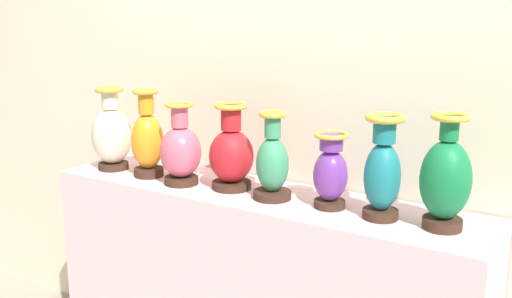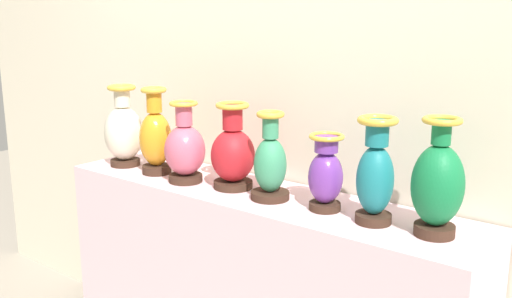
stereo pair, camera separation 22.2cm
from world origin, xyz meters
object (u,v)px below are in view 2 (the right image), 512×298
(vase_violet, at_px, (326,174))
(vase_crimson, at_px, (233,153))
(vase_jade, at_px, (270,164))
(vase_rose, at_px, (185,149))
(vase_teal, at_px, (375,174))
(vase_emerald, at_px, (438,185))
(vase_amber, at_px, (156,137))
(vase_ivory, at_px, (124,131))

(vase_violet, bearing_deg, vase_crimson, 179.43)
(vase_jade, bearing_deg, vase_rose, -175.55)
(vase_teal, xyz_separation_m, vase_emerald, (0.20, 0.01, -0.00))
(vase_rose, height_order, vase_emerald, vase_emerald)
(vase_amber, relative_size, vase_violet, 1.37)
(vase_ivory, distance_m, vase_violet, 1.05)
(vase_jade, distance_m, vase_emerald, 0.63)
(vase_rose, height_order, vase_jade, vase_rose)
(vase_rose, xyz_separation_m, vase_teal, (0.84, 0.04, 0.03))
(vase_crimson, height_order, vase_jade, vase_crimson)
(vase_jade, height_order, vase_teal, vase_teal)
(vase_ivory, distance_m, vase_rose, 0.41)
(vase_violet, bearing_deg, vase_amber, -177.62)
(vase_violet, distance_m, vase_teal, 0.20)
(vase_amber, distance_m, vase_crimson, 0.41)
(vase_crimson, relative_size, vase_jade, 1.03)
(vase_ivory, height_order, vase_jade, vase_ivory)
(vase_crimson, bearing_deg, vase_violet, -0.57)
(vase_crimson, bearing_deg, vase_jade, -6.56)
(vase_amber, relative_size, vase_emerald, 1.00)
(vase_jade, xyz_separation_m, vase_violet, (0.23, 0.02, -0.00))
(vase_violet, xyz_separation_m, vase_emerald, (0.40, 0.00, 0.03))
(vase_amber, height_order, vase_rose, vase_amber)
(vase_crimson, xyz_separation_m, vase_teal, (0.62, -0.02, 0.02))
(vase_violet, bearing_deg, vase_jade, -175.26)
(vase_emerald, bearing_deg, vase_rose, -177.04)
(vase_crimson, bearing_deg, vase_teal, -1.44)
(vase_teal, bearing_deg, vase_emerald, 3.95)
(vase_jade, xyz_separation_m, vase_teal, (0.42, 0.01, 0.03))
(vase_ivory, relative_size, vase_crimson, 1.08)
(vase_emerald, bearing_deg, vase_violet, -179.61)
(vase_ivory, bearing_deg, vase_amber, -0.86)
(vase_ivory, height_order, vase_violet, vase_ivory)
(vase_rose, relative_size, vase_jade, 1.01)
(vase_amber, relative_size, vase_crimson, 1.10)
(vase_ivory, bearing_deg, vase_teal, 0.93)
(vase_amber, distance_m, vase_rose, 0.20)
(vase_emerald, bearing_deg, vase_crimson, 179.89)
(vase_jade, height_order, vase_violet, vase_jade)
(vase_rose, height_order, vase_teal, vase_teal)
(vase_teal, relative_size, vase_emerald, 0.95)
(vase_amber, xyz_separation_m, vase_jade, (0.61, 0.02, -0.02))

